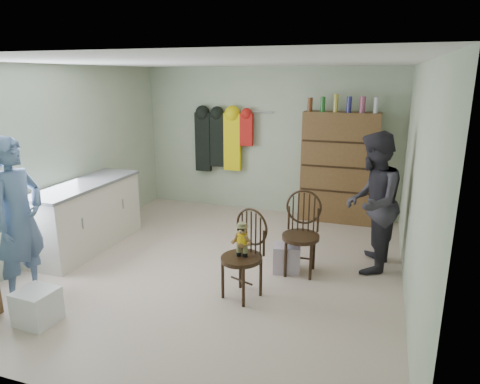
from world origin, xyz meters
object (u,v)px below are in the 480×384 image
(counter, at_px, (86,215))
(chair_front, at_px, (244,248))
(dresser, at_px, (339,167))
(chair_far, at_px, (302,230))

(counter, bearing_deg, chair_front, -13.53)
(chair_front, xyz_separation_m, dresser, (0.68, 2.90, 0.35))
(chair_front, height_order, chair_far, chair_far)
(dresser, bearing_deg, chair_far, -95.65)
(chair_front, bearing_deg, dresser, 97.89)
(dresser, bearing_deg, counter, -144.31)
(chair_front, bearing_deg, counter, -172.46)
(chair_far, relative_size, dresser, 0.49)
(chair_front, distance_m, dresser, 3.00)
(chair_front, relative_size, dresser, 0.47)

